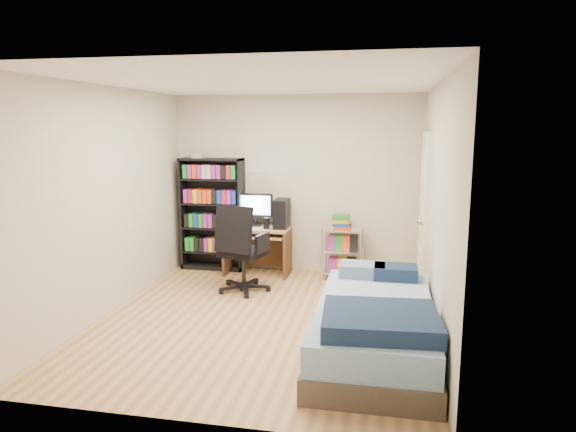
% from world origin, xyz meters
% --- Properties ---
extents(room, '(3.58, 4.08, 2.58)m').
position_xyz_m(room, '(0.00, 0.00, 1.25)').
color(room, tan).
rests_on(room, ground).
extents(media_shelf, '(0.91, 0.30, 1.68)m').
position_xyz_m(media_shelf, '(-1.20, 1.84, 0.83)').
color(media_shelf, black).
rests_on(media_shelf, room).
extents(computer_desk, '(0.90, 0.52, 1.13)m').
position_xyz_m(computer_desk, '(-0.40, 1.73, 0.61)').
color(computer_desk, '#A98357').
rests_on(computer_desk, room).
extents(office_chair, '(0.81, 0.81, 1.12)m').
position_xyz_m(office_chair, '(-0.49, 0.88, 0.36)').
color(office_chair, black).
rests_on(office_chair, room).
extents(wire_cart, '(0.55, 0.40, 0.86)m').
position_xyz_m(wire_cart, '(0.70, 1.69, 0.56)').
color(wire_cart, silver).
rests_on(wire_cart, room).
extents(bed, '(1.07, 2.14, 0.61)m').
position_xyz_m(bed, '(1.20, -0.62, 0.27)').
color(bed, brown).
rests_on(bed, room).
extents(door, '(0.12, 0.80, 2.00)m').
position_xyz_m(door, '(1.72, 1.35, 1.00)').
color(door, white).
rests_on(door, room).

